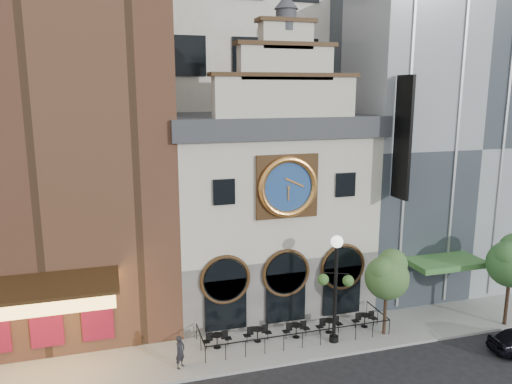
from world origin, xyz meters
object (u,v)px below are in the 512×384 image
at_px(bistro_3, 329,325).
at_px(tree_left, 387,274).
at_px(bistro_2, 296,330).
at_px(lamppost, 336,277).
at_px(pedestrian, 180,352).
at_px(bistro_0, 217,340).
at_px(bistro_4, 365,319).
at_px(tree_right, 512,260).
at_px(bistro_1, 258,334).

xyz_separation_m(bistro_3, tree_left, (2.98, -1.01, 3.15)).
distance_m(bistro_2, lamppost, 3.92).
xyz_separation_m(bistro_2, pedestrian, (-6.68, -1.24, 0.38)).
bearing_deg(pedestrian, bistro_0, -13.20).
xyz_separation_m(bistro_0, bistro_4, (8.83, -0.08, 0.00)).
bearing_deg(bistro_0, bistro_3, -1.28).
relative_size(tree_left, tree_right, 0.90).
relative_size(bistro_3, tree_right, 0.29).
bearing_deg(bistro_2, bistro_1, 175.56).
relative_size(bistro_3, lamppost, 0.26).
xyz_separation_m(bistro_0, bistro_3, (6.53, -0.15, 0.00)).
bearing_deg(bistro_0, bistro_2, -1.80).
height_order(bistro_0, lamppost, lamppost).
bearing_deg(lamppost, bistro_2, 175.03).
distance_m(bistro_0, tree_right, 17.54).
distance_m(bistro_4, tree_left, 3.39).
bearing_deg(lamppost, bistro_0, -166.17).
bearing_deg(bistro_3, bistro_0, 178.72).
bearing_deg(bistro_0, tree_right, -7.08).
bearing_deg(bistro_2, lamppost, -29.21).
xyz_separation_m(bistro_3, tree_right, (10.52, -1.97, 3.54)).
height_order(pedestrian, lamppost, lamppost).
bearing_deg(tree_left, pedestrian, -178.87).
distance_m(bistro_0, bistro_4, 8.83).
height_order(bistro_2, bistro_3, same).
relative_size(bistro_4, tree_left, 0.32).
xyz_separation_m(lamppost, tree_left, (3.17, 0.01, -0.17)).
xyz_separation_m(bistro_1, lamppost, (4.05, -1.20, 3.32)).
height_order(tree_left, tree_right, tree_right).
distance_m(bistro_1, bistro_2, 2.23).
relative_size(bistro_1, lamppost, 0.26).
xyz_separation_m(bistro_0, tree_right, (17.04, -2.12, 3.54)).
bearing_deg(bistro_2, pedestrian, -169.47).
relative_size(bistro_2, pedestrian, 0.93).
bearing_deg(bistro_1, bistro_4, -0.99).
bearing_deg(bistro_4, pedestrian, -173.26).
height_order(bistro_0, bistro_2, same).
relative_size(lamppost, tree_right, 1.12).
height_order(bistro_0, bistro_4, same).
bearing_deg(bistro_1, tree_left, -9.32).
distance_m(lamppost, tree_right, 10.75).
xyz_separation_m(bistro_2, lamppost, (1.83, -1.02, 3.32)).
bearing_deg(lamppost, bistro_4, 47.73).
bearing_deg(tree_left, bistro_4, 122.32).
bearing_deg(bistro_3, pedestrian, -171.90).
bearing_deg(bistro_0, bistro_4, -0.54).
relative_size(bistro_4, pedestrian, 0.93).
distance_m(bistro_4, pedestrian, 11.09).
distance_m(bistro_0, bistro_2, 4.51).
bearing_deg(bistro_0, bistro_1, 0.76).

